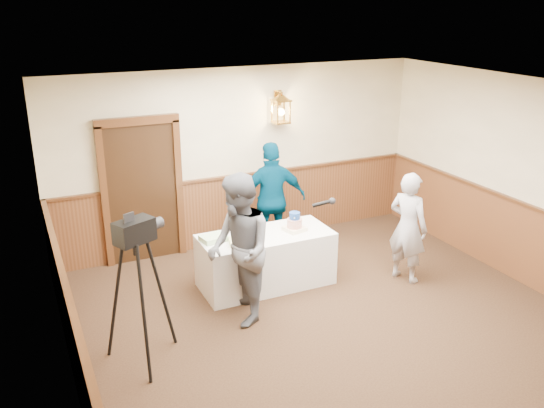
{
  "coord_description": "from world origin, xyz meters",
  "views": [
    {
      "loc": [
        -3.24,
        -4.65,
        3.75
      ],
      "look_at": [
        -0.3,
        1.7,
        1.25
      ],
      "focal_mm": 38.0,
      "sensor_mm": 36.0,
      "label": 1
    }
  ],
  "objects_px": {
    "tiered_cake": "(295,223)",
    "assistant_p": "(272,200)",
    "baker": "(408,227)",
    "display_table": "(266,259)",
    "tv_camera_rig": "(140,300)",
    "interviewer": "(239,250)",
    "sheet_cake_green": "(213,238)",
    "sheet_cake_yellow": "(242,241)"
  },
  "relations": [
    {
      "from": "tiered_cake",
      "to": "assistant_p",
      "type": "relative_size",
      "value": 0.17
    },
    {
      "from": "tiered_cake",
      "to": "baker",
      "type": "distance_m",
      "value": 1.56
    },
    {
      "from": "display_table",
      "to": "tv_camera_rig",
      "type": "relative_size",
      "value": 1.09
    },
    {
      "from": "tiered_cake",
      "to": "tv_camera_rig",
      "type": "relative_size",
      "value": 0.19
    },
    {
      "from": "interviewer",
      "to": "tv_camera_rig",
      "type": "distance_m",
      "value": 1.34
    },
    {
      "from": "sheet_cake_green",
      "to": "assistant_p",
      "type": "distance_m",
      "value": 1.47
    },
    {
      "from": "interviewer",
      "to": "display_table",
      "type": "bearing_deg",
      "value": 143.01
    },
    {
      "from": "baker",
      "to": "tv_camera_rig",
      "type": "xyz_separation_m",
      "value": [
        -3.78,
        -0.39,
        -0.05
      ]
    },
    {
      "from": "sheet_cake_yellow",
      "to": "display_table",
      "type": "bearing_deg",
      "value": 20.62
    },
    {
      "from": "display_table",
      "to": "tiered_cake",
      "type": "bearing_deg",
      "value": -6.01
    },
    {
      "from": "tiered_cake",
      "to": "sheet_cake_yellow",
      "type": "relative_size",
      "value": 0.95
    },
    {
      "from": "baker",
      "to": "display_table",
      "type": "bearing_deg",
      "value": 48.19
    },
    {
      "from": "tv_camera_rig",
      "to": "sheet_cake_green",
      "type": "bearing_deg",
      "value": 19.01
    },
    {
      "from": "tiered_cake",
      "to": "display_table",
      "type": "bearing_deg",
      "value": 173.99
    },
    {
      "from": "sheet_cake_yellow",
      "to": "sheet_cake_green",
      "type": "xyz_separation_m",
      "value": [
        -0.31,
        0.24,
        0.0
      ]
    },
    {
      "from": "baker",
      "to": "tv_camera_rig",
      "type": "height_order",
      "value": "tv_camera_rig"
    },
    {
      "from": "tiered_cake",
      "to": "tv_camera_rig",
      "type": "bearing_deg",
      "value": -156.65
    },
    {
      "from": "sheet_cake_green",
      "to": "interviewer",
      "type": "bearing_deg",
      "value": -85.96
    },
    {
      "from": "sheet_cake_green",
      "to": "sheet_cake_yellow",
      "type": "bearing_deg",
      "value": -38.18
    },
    {
      "from": "display_table",
      "to": "tiered_cake",
      "type": "height_order",
      "value": "tiered_cake"
    },
    {
      "from": "display_table",
      "to": "tv_camera_rig",
      "type": "height_order",
      "value": "tv_camera_rig"
    },
    {
      "from": "baker",
      "to": "assistant_p",
      "type": "bearing_deg",
      "value": 18.67
    },
    {
      "from": "display_table",
      "to": "assistant_p",
      "type": "height_order",
      "value": "assistant_p"
    },
    {
      "from": "baker",
      "to": "assistant_p",
      "type": "relative_size",
      "value": 0.88
    },
    {
      "from": "baker",
      "to": "tv_camera_rig",
      "type": "distance_m",
      "value": 3.8
    },
    {
      "from": "assistant_p",
      "to": "tv_camera_rig",
      "type": "distance_m",
      "value": 3.13
    },
    {
      "from": "tiered_cake",
      "to": "sheet_cake_yellow",
      "type": "xyz_separation_m",
      "value": [
        -0.82,
        -0.11,
        -0.07
      ]
    },
    {
      "from": "sheet_cake_yellow",
      "to": "baker",
      "type": "distance_m",
      "value": 2.31
    },
    {
      "from": "baker",
      "to": "tv_camera_rig",
      "type": "relative_size",
      "value": 0.95
    },
    {
      "from": "sheet_cake_green",
      "to": "baker",
      "type": "relative_size",
      "value": 0.2
    },
    {
      "from": "tv_camera_rig",
      "to": "sheet_cake_yellow",
      "type": "bearing_deg",
      "value": 6.37
    },
    {
      "from": "sheet_cake_green",
      "to": "baker",
      "type": "height_order",
      "value": "baker"
    },
    {
      "from": "baker",
      "to": "assistant_p",
      "type": "xyz_separation_m",
      "value": [
        -1.33,
        1.56,
        0.1
      ]
    },
    {
      "from": "sheet_cake_yellow",
      "to": "baker",
      "type": "height_order",
      "value": "baker"
    },
    {
      "from": "sheet_cake_yellow",
      "to": "tv_camera_rig",
      "type": "bearing_deg",
      "value": -149.37
    },
    {
      "from": "assistant_p",
      "to": "tv_camera_rig",
      "type": "height_order",
      "value": "assistant_p"
    },
    {
      "from": "sheet_cake_yellow",
      "to": "tv_camera_rig",
      "type": "distance_m",
      "value": 1.77
    },
    {
      "from": "assistant_p",
      "to": "sheet_cake_green",
      "type": "bearing_deg",
      "value": 42.57
    },
    {
      "from": "assistant_p",
      "to": "tv_camera_rig",
      "type": "xyz_separation_m",
      "value": [
        -2.45,
        -1.95,
        -0.15
      ]
    },
    {
      "from": "sheet_cake_yellow",
      "to": "tv_camera_rig",
      "type": "xyz_separation_m",
      "value": [
        -1.53,
        -0.9,
        -0.04
      ]
    },
    {
      "from": "sheet_cake_green",
      "to": "assistant_p",
      "type": "relative_size",
      "value": 0.18
    },
    {
      "from": "display_table",
      "to": "sheet_cake_green",
      "type": "relative_size",
      "value": 5.75
    }
  ]
}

